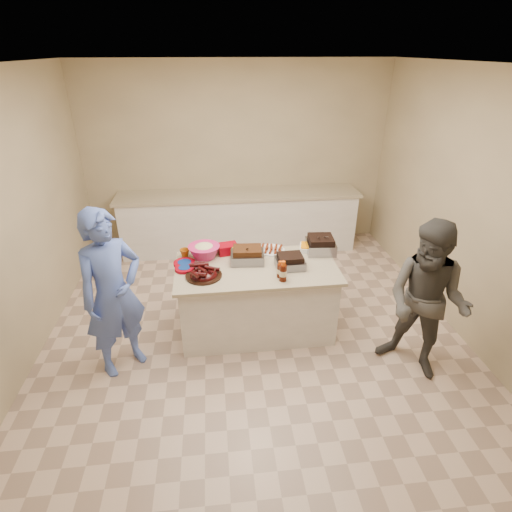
{
  "coord_description": "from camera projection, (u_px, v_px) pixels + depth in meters",
  "views": [
    {
      "loc": [
        -0.37,
        -3.47,
        2.82
      ],
      "look_at": [
        0.04,
        0.18,
        0.9
      ],
      "focal_mm": 28.0,
      "sensor_mm": 36.0,
      "label": 1
    }
  ],
  "objects": [
    {
      "name": "coleslaw_bowl",
      "position": [
        205.0,
        257.0,
        4.33
      ],
      "size": [
        0.35,
        0.35,
        0.23
      ],
      "primitive_type": null,
      "rotation": [
        0.0,
        0.0,
        0.01
      ],
      "color": "#C62263",
      "rests_on": "island"
    },
    {
      "name": "plate_stack_small",
      "position": [
        185.0,
        270.0,
        4.09
      ],
      "size": [
        0.2,
        0.2,
        0.03
      ],
      "primitive_type": "cylinder",
      "rotation": [
        0.0,
        0.0,
        0.01
      ],
      "color": "maroon",
      "rests_on": "island"
    },
    {
      "name": "island",
      "position": [
        256.0,
        328.0,
        4.51
      ],
      "size": [
        1.69,
        0.9,
        0.8
      ],
      "primitive_type": null,
      "rotation": [
        0.0,
        0.0,
        0.01
      ],
      "color": "silver",
      "rests_on": "ground"
    },
    {
      "name": "room",
      "position": [
        255.0,
        335.0,
        4.4
      ],
      "size": [
        4.5,
        5.0,
        2.7
      ],
      "primitive_type": null,
      "color": "tan",
      "rests_on": "ground"
    },
    {
      "name": "pulled_pork_tray",
      "position": [
        247.0,
        262.0,
        4.24
      ],
      "size": [
        0.37,
        0.29,
        0.11
      ],
      "primitive_type": "cube",
      "rotation": [
        0.0,
        0.0,
        -0.07
      ],
      "color": "#47230F",
      "rests_on": "island"
    },
    {
      "name": "plate_stack_large",
      "position": [
        185.0,
        264.0,
        4.19
      ],
      "size": [
        0.23,
        0.23,
        0.03
      ],
      "primitive_type": "cylinder",
      "rotation": [
        0.0,
        0.0,
        0.01
      ],
      "color": "maroon",
      "rests_on": "island"
    },
    {
      "name": "mac_cheese_dish",
      "position": [
        312.0,
        250.0,
        4.48
      ],
      "size": [
        0.31,
        0.26,
        0.07
      ],
      "primitive_type": "cube",
      "rotation": [
        0.0,
        0.0,
        -0.25
      ],
      "color": "#FB9405",
      "rests_on": "island"
    },
    {
      "name": "rib_platter",
      "position": [
        204.0,
        276.0,
        3.97
      ],
      "size": [
        0.44,
        0.44,
        0.15
      ],
      "primitive_type": null,
      "rotation": [
        0.0,
        0.0,
        0.24
      ],
      "color": "#3C0708",
      "rests_on": "island"
    },
    {
      "name": "guest_blue",
      "position": [
        127.0,
        363.0,
        4.01
      ],
      "size": [
        1.51,
        1.67,
        0.4
      ],
      "primitive_type": "imported",
      "rotation": [
        0.0,
        0.0,
        0.68
      ],
      "color": "#4E68BE",
      "rests_on": "ground"
    },
    {
      "name": "sauce_bowl",
      "position": [
        250.0,
        262.0,
        4.23
      ],
      "size": [
        0.14,
        0.04,
        0.14
      ],
      "primitive_type": "imported",
      "rotation": [
        0.0,
        0.0,
        0.01
      ],
      "color": "silver",
      "rests_on": "island"
    },
    {
      "name": "roasting_pan",
      "position": [
        320.0,
        252.0,
        4.45
      ],
      "size": [
        0.33,
        0.33,
        0.12
      ],
      "primitive_type": "cube",
      "rotation": [
        0.0,
        0.0,
        -0.08
      ],
      "color": "gray",
      "rests_on": "island"
    },
    {
      "name": "guest_gray",
      "position": [
        411.0,
        367.0,
        3.96
      ],
      "size": [
        1.65,
        1.61,
        0.59
      ],
      "primitive_type": "imported",
      "rotation": [
        0.0,
        0.0,
        -0.82
      ],
      "color": "#4B4943",
      "rests_on": "ground"
    },
    {
      "name": "sausage_plate",
      "position": [
        271.0,
        251.0,
        4.47
      ],
      "size": [
        0.37,
        0.37,
        0.05
      ],
      "primitive_type": "cylinder",
      "rotation": [
        0.0,
        0.0,
        -0.25
      ],
      "color": "silver",
      "rests_on": "island"
    },
    {
      "name": "brisket_tray",
      "position": [
        290.0,
        267.0,
        4.14
      ],
      "size": [
        0.3,
        0.25,
        0.09
      ],
      "primitive_type": "cube",
      "rotation": [
        0.0,
        0.0,
        0.03
      ],
      "color": "black",
      "rests_on": "island"
    },
    {
      "name": "bbq_bottle_b",
      "position": [
        280.0,
        277.0,
        3.96
      ],
      "size": [
        0.06,
        0.06,
        0.18
      ],
      "primitive_type": "cylinder",
      "rotation": [
        0.0,
        0.0,
        0.01
      ],
      "color": "#390E04",
      "rests_on": "island"
    },
    {
      "name": "bbq_bottle_a",
      "position": [
        283.0,
        280.0,
        3.9
      ],
      "size": [
        0.07,
        0.07,
        0.21
      ],
      "primitive_type": "cylinder",
      "rotation": [
        0.0,
        0.0,
        0.01
      ],
      "color": "#390E04",
      "rests_on": "island"
    },
    {
      "name": "mustard_bottle",
      "position": [
        233.0,
        256.0,
        4.35
      ],
      "size": [
        0.04,
        0.04,
        0.12
      ],
      "primitive_type": "cylinder",
      "rotation": [
        0.0,
        0.0,
        0.01
      ],
      "color": "yellow",
      "rests_on": "island"
    },
    {
      "name": "back_counter",
      "position": [
        239.0,
        221.0,
        6.13
      ],
      "size": [
        3.6,
        0.64,
        0.9
      ],
      "primitive_type": null,
      "color": "silver",
      "rests_on": "ground"
    },
    {
      "name": "plastic_cup",
      "position": [
        185.0,
        257.0,
        4.33
      ],
      "size": [
        0.1,
        0.1,
        0.1
      ],
      "primitive_type": "imported",
      "rotation": [
        0.0,
        0.0,
        0.01
      ],
      "color": "#A0570E",
      "rests_on": "island"
    },
    {
      "name": "basket_stack",
      "position": [
        228.0,
        253.0,
        4.42
      ],
      "size": [
        0.24,
        0.2,
        0.11
      ],
      "primitive_type": "cube",
      "rotation": [
        0.0,
        0.0,
        0.2
      ],
      "color": "maroon",
      "rests_on": "island"
    }
  ]
}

